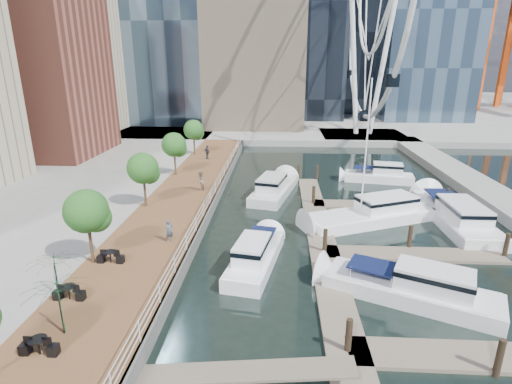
{
  "coord_description": "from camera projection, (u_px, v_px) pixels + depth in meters",
  "views": [
    {
      "loc": [
        -0.24,
        -17.13,
        12.49
      ],
      "look_at": [
        -1.98,
        12.23,
        3.0
      ],
      "focal_mm": 28.0,
      "sensor_mm": 36.0,
      "label": 1
    }
  ],
  "objects": [
    {
      "name": "pedestrian_mid",
      "position": [
        200.0,
        181.0,
        37.51
      ],
      "size": [
        0.85,
        1.03,
        1.91
      ],
      "primitive_type": "imported",
      "rotation": [
        0.0,
        0.0,
        -1.72
      ],
      "color": "#89725F",
      "rests_on": "boardwalk"
    },
    {
      "name": "yacht_foreground",
      "position": [
        409.0,
        299.0,
        22.2
      ],
      "size": [
        10.35,
        6.75,
        2.15
      ],
      "primitive_type": null,
      "rotation": [
        0.0,
        0.0,
        1.13
      ],
      "color": "white",
      "rests_on": "ground"
    },
    {
      "name": "seawall",
      "position": [
        212.0,
        209.0,
        34.53
      ],
      "size": [
        0.25,
        60.0,
        1.0
      ],
      "primitive_type": "cube",
      "color": "#595954",
      "rests_on": "ground"
    },
    {
      "name": "moored_yachts",
      "position": [
        371.0,
        224.0,
        32.63
      ],
      "size": [
        19.55,
        39.73,
        11.5
      ],
      "color": "white",
      "rests_on": "ground"
    },
    {
      "name": "boardwalk",
      "position": [
        177.0,
        208.0,
        34.7
      ],
      "size": [
        6.0,
        60.0,
        1.0
      ],
      "primitive_type": "cube",
      "color": "brown",
      "rests_on": "ground"
    },
    {
      "name": "cafe_seating",
      "position": [
        13.0,
        337.0,
        15.66
      ],
      "size": [
        4.69,
        14.35,
        2.67
      ],
      "color": "#0E3319",
      "rests_on": "ground"
    },
    {
      "name": "ground",
      "position": [
        281.0,
        324.0,
        20.1
      ],
      "size": [
        520.0,
        520.0,
        0.0
      ],
      "primitive_type": "plane",
      "color": "black",
      "rests_on": "ground"
    },
    {
      "name": "breakwater",
      "position": [
        492.0,
        196.0,
        37.81
      ],
      "size": [
        4.0,
        60.0,
        1.0
      ],
      "primitive_type": "cube",
      "color": "gray",
      "rests_on": "ground"
    },
    {
      "name": "railing",
      "position": [
        210.0,
        198.0,
        34.22
      ],
      "size": [
        0.1,
        60.0,
        1.05
      ],
      "primitive_type": null,
      "color": "white",
      "rests_on": "boardwalk"
    },
    {
      "name": "street_trees",
      "position": [
        143.0,
        168.0,
        32.72
      ],
      "size": [
        2.6,
        42.6,
        4.6
      ],
      "color": "#3F2B1C",
      "rests_on": "ground"
    },
    {
      "name": "land_far",
      "position": [
        281.0,
        106.0,
        116.84
      ],
      "size": [
        200.0,
        114.0,
        1.0
      ],
      "primitive_type": "cube",
      "color": "gray",
      "rests_on": "ground"
    },
    {
      "name": "pier",
      "position": [
        362.0,
        137.0,
        68.55
      ],
      "size": [
        14.0,
        12.0,
        1.0
      ],
      "primitive_type": "cube",
      "color": "gray",
      "rests_on": "ground"
    },
    {
      "name": "cafe_tables",
      "position": [
        55.0,
        317.0,
        18.36
      ],
      "size": [
        2.5,
        13.7,
        0.74
      ],
      "color": "black",
      "rests_on": "ground"
    },
    {
      "name": "pedestrian_near",
      "position": [
        169.0,
        231.0,
        26.81
      ],
      "size": [
        0.66,
        0.64,
        1.53
      ],
      "primitive_type": "imported",
      "rotation": [
        0.0,
        0.0,
        0.69
      ],
      "color": "#434C5A",
      "rests_on": "boardwalk"
    },
    {
      "name": "pedestrian_far",
      "position": [
        207.0,
        152.0,
        50.03
      ],
      "size": [
        1.06,
        1.04,
        1.79
      ],
      "primitive_type": "imported",
      "rotation": [
        0.0,
        0.0,
        2.38
      ],
      "color": "#30323C",
      "rests_on": "boardwalk"
    },
    {
      "name": "floating_docks",
      "position": [
        391.0,
        237.0,
        28.98
      ],
      "size": [
        16.0,
        34.0,
        2.6
      ],
      "color": "#6D6051",
      "rests_on": "ground"
    }
  ]
}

